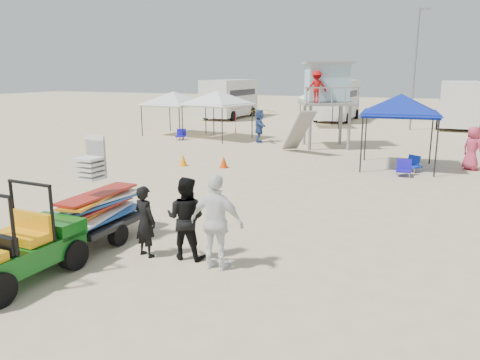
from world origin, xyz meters
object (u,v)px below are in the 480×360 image
at_px(man_left, 145,221).
at_px(canopy_blue, 401,97).
at_px(utility_cart, 13,239).
at_px(lifeguard_tower, 327,85).
at_px(surf_trailer, 97,205).

height_order(man_left, canopy_blue, canopy_blue).
bearing_deg(canopy_blue, utility_cart, -111.52).
xyz_separation_m(man_left, canopy_blue, (4.07, 12.14, 2.11)).
height_order(utility_cart, man_left, utility_cart).
bearing_deg(lifeguard_tower, surf_trailer, -95.37).
bearing_deg(utility_cart, man_left, 53.21).
height_order(surf_trailer, canopy_blue, canopy_blue).
distance_m(utility_cart, lifeguard_tower, 18.77).
relative_size(utility_cart, surf_trailer, 1.00).
height_order(lifeguard_tower, canopy_blue, lifeguard_tower).
relative_size(utility_cart, man_left, 1.56).
xyz_separation_m(surf_trailer, man_left, (1.51, -0.30, -0.12)).
bearing_deg(surf_trailer, lifeguard_tower, 84.63).
bearing_deg(man_left, surf_trailer, 4.19).
xyz_separation_m(lifeguard_tower, canopy_blue, (4.06, -4.39, -0.32)).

